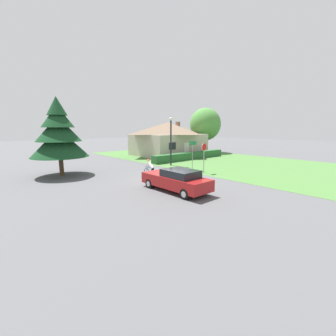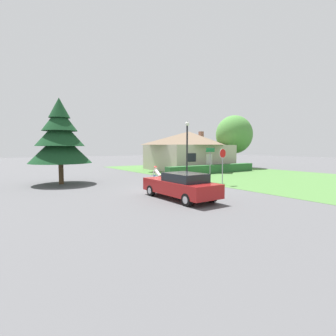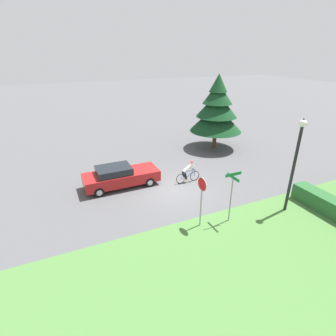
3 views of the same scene
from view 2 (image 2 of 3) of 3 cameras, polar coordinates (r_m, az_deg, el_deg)
ground_plane at (r=17.12m, az=1.69°, el=-4.62°), size 140.00×140.00×0.00m
grass_verge_right at (r=27.77m, az=15.82°, el=-1.30°), size 16.00×36.00×0.01m
cottage_house at (r=32.72m, az=4.49°, el=3.96°), size 9.74×8.60×4.84m
hedge_row at (r=28.13m, az=9.80°, el=-0.22°), size 11.72×0.90×0.89m
sedan_left_lane at (r=13.71m, az=2.77°, el=-3.86°), size 1.83×4.70×1.40m
cyclist at (r=17.83m, az=-2.33°, el=-1.98°), size 0.44×1.72×1.46m
stop_sign at (r=19.25m, az=11.80°, el=1.80°), size 0.68×0.07×2.63m
street_lamp at (r=23.37m, az=4.18°, el=5.64°), size 0.37×0.37×5.06m
street_name_sign at (r=20.52m, az=9.17°, el=2.05°), size 0.90×0.90×2.69m
conifer_tall_near at (r=20.88m, az=-22.45°, el=6.06°), size 4.45×4.45×6.33m
deciduous_tree_right at (r=36.70m, az=14.19°, el=7.07°), size 4.87×4.87×7.04m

